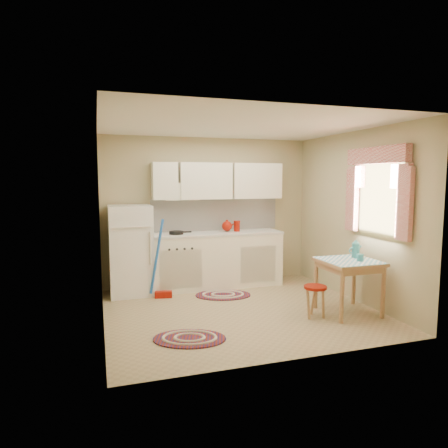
% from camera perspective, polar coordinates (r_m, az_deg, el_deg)
% --- Properties ---
extents(room_shell, '(3.64, 3.60, 2.52)m').
position_cam_1_polar(room_shell, '(5.63, 2.99, 4.34)').
color(room_shell, tan).
rests_on(room_shell, ground).
extents(fridge, '(0.65, 0.60, 1.40)m').
position_cam_1_polar(fridge, '(6.39, -13.19, -3.67)').
color(fridge, white).
rests_on(fridge, ground).
extents(broom, '(0.30, 0.17, 1.20)m').
position_cam_1_polar(broom, '(6.11, -8.73, -4.97)').
color(broom, blue).
rests_on(broom, ground).
extents(base_cabinets, '(2.25, 0.60, 0.88)m').
position_cam_1_polar(base_cabinets, '(6.73, -1.41, -5.25)').
color(base_cabinets, white).
rests_on(base_cabinets, ground).
extents(countertop, '(2.27, 0.62, 0.04)m').
position_cam_1_polar(countertop, '(6.65, -1.42, -1.36)').
color(countertop, silver).
rests_on(countertop, base_cabinets).
extents(frying_pan, '(0.24, 0.24, 0.05)m').
position_cam_1_polar(frying_pan, '(6.44, -6.85, -1.25)').
color(frying_pan, black).
rests_on(frying_pan, countertop).
extents(red_kettle, '(0.24, 0.23, 0.19)m').
position_cam_1_polar(red_kettle, '(6.70, 0.42, -0.30)').
color(red_kettle, '#8F1105').
rests_on(red_kettle, countertop).
extents(red_canister, '(0.12, 0.12, 0.16)m').
position_cam_1_polar(red_canister, '(6.76, 1.85, -0.38)').
color(red_canister, '#8F1105').
rests_on(red_canister, countertop).
extents(table, '(0.72, 0.72, 0.72)m').
position_cam_1_polar(table, '(5.68, 17.33, -8.57)').
color(table, tan).
rests_on(table, ground).
extents(stool, '(0.38, 0.38, 0.42)m').
position_cam_1_polar(stool, '(5.43, 12.86, -10.76)').
color(stool, '#8F1105').
rests_on(stool, ground).
extents(coffee_pot, '(0.14, 0.12, 0.26)m').
position_cam_1_polar(coffee_pot, '(5.77, 18.31, -3.36)').
color(coffee_pot, teal).
rests_on(coffee_pot, table).
extents(mug, '(0.10, 0.10, 0.10)m').
position_cam_1_polar(mug, '(5.56, 18.89, -4.59)').
color(mug, teal).
rests_on(mug, table).
extents(rug_center, '(0.97, 0.77, 0.02)m').
position_cam_1_polar(rug_center, '(6.30, -0.13, -10.11)').
color(rug_center, maroon).
rests_on(rug_center, ground).
extents(rug_left, '(0.96, 0.78, 0.02)m').
position_cam_1_polar(rug_left, '(4.70, -4.95, -16.00)').
color(rug_left, maroon).
rests_on(rug_left, ground).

